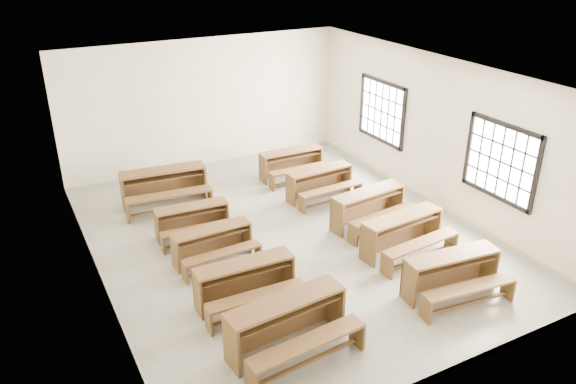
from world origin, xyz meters
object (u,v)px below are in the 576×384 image
desk_set_1 (246,280)px  desk_set_4 (164,185)px  desk_set_5 (452,272)px  desk_set_6 (404,231)px  desk_set_3 (193,219)px  desk_set_9 (292,162)px  desk_set_7 (369,206)px  desk_set_2 (213,242)px  desk_set_0 (288,322)px  desk_set_8 (320,181)px

desk_set_1 → desk_set_4: size_ratio=0.86×
desk_set_1 → desk_set_5: (3.05, -1.36, 0.00)m
desk_set_1 → desk_set_6: (3.19, 0.07, 0.01)m
desk_set_3 → desk_set_6: size_ratio=0.85×
desk_set_9 → desk_set_7: bearing=-84.6°
desk_set_6 → desk_set_9: (-0.14, 4.03, -0.03)m
desk_set_2 → desk_set_6: (3.19, -1.36, 0.06)m
desk_set_2 → desk_set_6: size_ratio=0.85×
desk_set_3 → desk_set_5: 4.91m
desk_set_1 → desk_set_9: (3.05, 4.10, -0.01)m
desk_set_7 → desk_set_4: bearing=133.7°
desk_set_4 → desk_set_7: 4.40m
desk_set_4 → desk_set_9: desk_set_4 is taller
desk_set_2 → desk_set_5: 4.13m
desk_set_1 → desk_set_0: bearing=-85.1°
desk_set_2 → desk_set_5: bearing=-44.7°
desk_set_0 → desk_set_4: size_ratio=0.98×
desk_set_3 → desk_set_7: 3.52m
desk_set_3 → desk_set_6: (3.21, -2.41, 0.06)m
desk_set_7 → desk_set_9: (-0.23, 2.85, -0.02)m
desk_set_4 → desk_set_3: bearing=-82.0°
desk_set_1 → desk_set_4: 4.10m
desk_set_0 → desk_set_4: 5.39m
desk_set_3 → desk_set_9: bearing=31.9°
desk_set_2 → desk_set_4: desk_set_4 is taller
desk_set_3 → desk_set_6: desk_set_6 is taller
desk_set_2 → desk_set_7: desk_set_7 is taller
desk_set_4 → desk_set_9: 3.14m
desk_set_4 → desk_set_6: desk_set_4 is taller
desk_set_1 → desk_set_9: bearing=55.2°
desk_set_2 → desk_set_3: 1.05m
desk_set_6 → desk_set_9: 4.04m
desk_set_5 → desk_set_9: bearing=96.4°
desk_set_6 → desk_set_9: desk_set_6 is taller
desk_set_0 → desk_set_8: bearing=49.0°
desk_set_0 → desk_set_8: (3.00, 4.10, -0.07)m
desk_set_1 → desk_set_7: desk_set_7 is taller
desk_set_3 → desk_set_7: desk_set_7 is taller
desk_set_9 → desk_set_2: bearing=-138.0°
desk_set_3 → desk_set_1: bearing=-85.5°
desk_set_5 → desk_set_3: bearing=135.0°
desk_set_9 → desk_set_1: bearing=-125.8°
desk_set_1 → desk_set_8: 4.16m
desk_set_4 → desk_set_6: (3.27, -4.03, -0.04)m
desk_set_5 → desk_set_9: desk_set_5 is taller
desk_set_4 → desk_set_5: desk_set_4 is taller
desk_set_0 → desk_set_5: 2.98m
desk_set_6 → desk_set_8: desk_set_6 is taller
desk_set_0 → desk_set_1: (-0.07, 1.29, -0.05)m
desk_set_2 → desk_set_8: 3.36m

